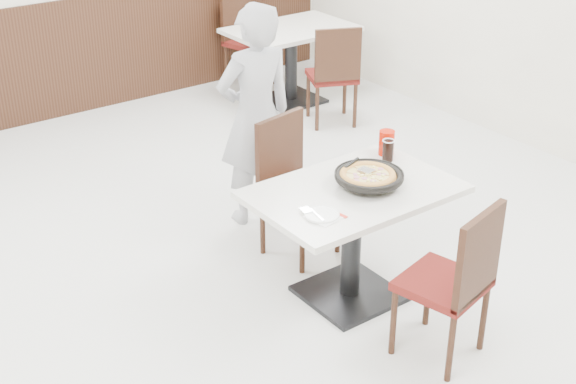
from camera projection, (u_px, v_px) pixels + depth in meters
floor at (278, 271)px, 5.27m from camera, size 7.00×7.00×0.00m
wainscot_back at (61, 60)px, 7.52m from camera, size 5.90×0.03×1.10m
main_table at (351, 244)px, 4.86m from camera, size 1.22×0.84×0.75m
chair_near at (443, 280)px, 4.32m from camera, size 0.51×0.51×0.95m
chair_far at (301, 190)px, 5.27m from camera, size 0.49×0.49×0.95m
trivet at (367, 182)px, 4.72m from camera, size 0.12×0.12×0.04m
pizza_pan at (369, 180)px, 4.69m from camera, size 0.37×0.37×0.01m
pizza at (368, 178)px, 4.68m from camera, size 0.35×0.35×0.02m
pizza_server at (366, 170)px, 4.70m from camera, size 0.09×0.10×0.00m
napkin at (324, 216)px, 4.38m from camera, size 0.20×0.20×0.00m
side_plate at (322, 215)px, 4.38m from camera, size 0.20×0.20×0.01m
fork at (317, 214)px, 4.37m from camera, size 0.04×0.16×0.00m
cola_glass at (388, 151)px, 5.01m from camera, size 0.07×0.07×0.13m
red_cup at (386, 143)px, 5.08m from camera, size 0.10×0.10×0.16m
diner_person at (255, 116)px, 5.58m from camera, size 0.61×0.43×1.60m
bg_table_right at (291, 65)px, 7.94m from camera, size 1.28×0.93×0.75m
bg_chair_right_near at (332, 74)px, 7.39m from camera, size 0.56×0.56×0.95m
bg_chair_right_far at (250, 41)px, 8.33m from camera, size 0.50×0.50×0.95m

